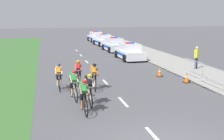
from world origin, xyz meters
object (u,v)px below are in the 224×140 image
(police_car_second, at_px, (114,45))
(police_car_third, at_px, (103,40))
(police_car_furthest, at_px, (96,37))
(traffic_cone_far, at_px, (187,78))
(police_car_nearest, at_px, (130,52))
(spectator_closest, at_px, (197,56))
(crowd_barrier_rear, at_px, (193,69))
(cyclist_fourth, at_px, (94,76))
(cyclist_second, at_px, (89,89))
(crowd_barrier_middle, at_px, (212,77))
(cyclist_fifth, at_px, (59,76))
(traffic_cone_mid, at_px, (160,72))
(cyclist_lead, at_px, (84,95))
(cyclist_third, at_px, (74,84))
(cyclist_sixth, at_px, (78,72))

(police_car_second, xyz_separation_m, police_car_third, (0.00, 5.90, 0.00))
(police_car_furthest, xyz_separation_m, traffic_cone_far, (0.77, -27.32, -0.37))
(police_car_nearest, distance_m, spectator_closest, 7.03)
(spectator_closest, bearing_deg, police_car_nearest, 118.31)
(crowd_barrier_rear, bearing_deg, police_car_third, 94.85)
(cyclist_fourth, bearing_deg, crowd_barrier_rear, 10.90)
(cyclist_second, bearing_deg, police_car_furthest, 79.24)
(police_car_second, distance_m, crowd_barrier_middle, 17.22)
(cyclist_fifth, bearing_deg, traffic_cone_mid, 14.96)
(cyclist_lead, distance_m, cyclist_third, 2.08)
(cyclist_fifth, height_order, spectator_closest, spectator_closest)
(cyclist_lead, height_order, police_car_nearest, police_car_nearest)
(cyclist_second, height_order, cyclist_sixth, same)
(cyclist_second, bearing_deg, cyclist_lead, -110.28)
(crowd_barrier_rear, bearing_deg, cyclist_fifth, -174.46)
(cyclist_fourth, height_order, traffic_cone_mid, cyclist_fourth)
(police_car_nearest, relative_size, police_car_third, 0.98)
(police_car_second, distance_m, police_car_third, 5.90)
(crowd_barrier_middle, relative_size, traffic_cone_far, 3.63)
(cyclist_second, distance_m, police_car_third, 25.22)
(cyclist_fifth, relative_size, spectator_closest, 1.03)
(cyclist_third, distance_m, spectator_closest, 11.02)
(crowd_barrier_middle, xyz_separation_m, traffic_cone_far, (-0.77, 1.42, -0.34))
(cyclist_fifth, bearing_deg, cyclist_fourth, -13.82)
(cyclist_third, distance_m, police_car_nearest, 13.09)
(cyclist_sixth, bearing_deg, police_car_second, 68.62)
(crowd_barrier_middle, distance_m, traffic_cone_mid, 3.84)
(police_car_third, bearing_deg, spectator_closest, -79.67)
(cyclist_fifth, bearing_deg, crowd_barrier_rear, 5.54)
(police_car_furthest, bearing_deg, crowd_barrier_middle, -86.92)
(cyclist_fifth, xyz_separation_m, police_car_second, (6.95, 15.54, -0.11))
(cyclist_lead, bearing_deg, cyclist_fifth, 101.17)
(police_car_furthest, distance_m, crowd_barrier_middle, 28.78)
(cyclist_lead, height_order, cyclist_fourth, same)
(traffic_cone_mid, xyz_separation_m, spectator_closest, (3.50, 1.39, 0.77))
(police_car_third, bearing_deg, cyclist_second, -103.18)
(spectator_closest, bearing_deg, cyclist_second, -145.15)
(crowd_barrier_middle, bearing_deg, cyclist_fourth, 170.20)
(traffic_cone_far, bearing_deg, cyclist_fourth, -177.27)
(cyclist_second, xyz_separation_m, traffic_cone_far, (6.52, 2.93, -0.48))
(cyclist_fourth, relative_size, crowd_barrier_rear, 0.74)
(cyclist_lead, distance_m, police_car_nearest, 14.85)
(traffic_cone_far, bearing_deg, cyclist_lead, -150.16)
(traffic_cone_far, bearing_deg, police_car_third, 92.04)
(traffic_cone_mid, bearing_deg, cyclist_third, -147.84)
(police_car_third, height_order, spectator_closest, spectator_closest)
(police_car_third, bearing_deg, police_car_second, -90.01)
(cyclist_fourth, xyz_separation_m, police_car_second, (5.05, 16.01, -0.11))
(crowd_barrier_middle, bearing_deg, cyclist_second, -168.28)
(cyclist_lead, bearing_deg, police_car_third, 76.53)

